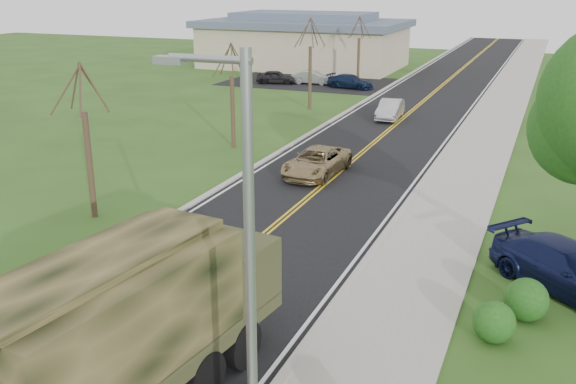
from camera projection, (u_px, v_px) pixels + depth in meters
The scene contains 17 objects.
road at pixel (423, 102), 49.11m from camera, with size 8.00×120.00×0.01m, color black.
curb_right at pixel (479, 105), 47.58m from camera, with size 0.30×120.00×0.12m, color #9E998E.
sidewalk_right at pixel (503, 107), 46.94m from camera, with size 3.20×120.00×0.10m, color #9E998E.
curb_left at pixel (370, 98), 50.61m from camera, with size 0.30×120.00×0.10m, color #9E998E.
street_light at pixel (245, 270), 10.45m from camera, with size 1.65×0.22×8.00m.
bare_tree_a at pixel (88, 152), 24.56m from camera, with size 1.93×2.26×6.08m.
bare_tree_b at pixel (233, 103), 35.12m from camera, with size 1.83×2.14×5.73m.
bare_tree_c at pixel (310, 70), 45.53m from camera, with size 2.04×2.39×6.42m.
bare_tree_d at pixel (359, 56), 56.12m from camera, with size 1.88×2.20×5.91m.
commercial_building at pixel (304, 41), 68.09m from camera, with size 25.50×21.50×5.65m.
military_truck at pixel (131, 317), 13.46m from camera, with size 3.61×7.94×3.82m.
suv_champagne at pixel (317, 162), 30.61m from camera, with size 2.14×4.64×1.29m, color #957F54.
sedan_silver at pixel (390, 109), 42.92m from camera, with size 1.36×3.89×1.28m, color #BDBCC1.
pickup_navy at pixel (568, 268), 19.14m from camera, with size 2.04×5.02×1.46m, color #10163D.
lot_car_dark at pixel (276, 77), 57.48m from camera, with size 1.41×3.52×1.20m, color black.
lot_car_silver at pixel (312, 77), 57.23m from camera, with size 1.26×3.61×1.19m, color #A3A3A7.
lot_car_navy at pixel (350, 81), 55.03m from camera, with size 1.65×4.06×1.18m, color #0E1935.
Camera 1 is at (9.21, -9.01, 8.93)m, focal length 40.00 mm.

